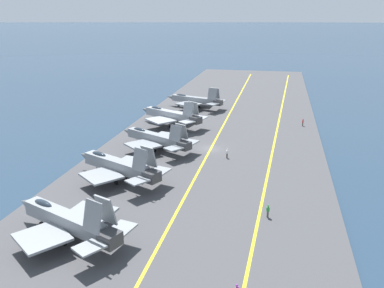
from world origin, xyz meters
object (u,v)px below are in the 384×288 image
at_px(parked_jet_fourth, 171,115).
at_px(crew_white_vest, 227,153).
at_px(crew_green_vest, 268,210).
at_px(parked_jet_nearest, 67,220).
at_px(parked_jet_second, 118,165).
at_px(parked_jet_third, 156,138).
at_px(parked_jet_fifth, 195,100).
at_px(crew_red_vest, 303,122).

distance_m(parked_jet_fourth, crew_white_vest, 23.37).
distance_m(crew_white_vest, crew_green_vest, 21.74).
distance_m(parked_jet_nearest, crew_green_vest, 23.80).
relative_size(parked_jet_second, parked_jet_third, 1.00).
height_order(parked_jet_nearest, parked_jet_third, parked_jet_nearest).
distance_m(parked_jet_fourth, parked_jet_fifth, 18.21).
xyz_separation_m(parked_jet_second, crew_green_vest, (-6.99, -22.47, -1.47)).
bearing_deg(parked_jet_second, parked_jet_nearest, -177.17).
bearing_deg(parked_jet_nearest, parked_jet_third, -0.83).
bearing_deg(parked_jet_fourth, parked_jet_second, -179.55).
bearing_deg(parked_jet_nearest, crew_white_vest, -24.75).
distance_m(parked_jet_second, crew_red_vest, 47.08).
distance_m(parked_jet_nearest, crew_red_vest, 60.92).
distance_m(parked_jet_third, parked_jet_fourth, 16.27).
xyz_separation_m(parked_jet_nearest, parked_jet_fifth, (66.12, -0.64, -0.05)).
distance_m(parked_jet_third, crew_red_vest, 35.29).
height_order(parked_jet_nearest, crew_red_vest, parked_jet_nearest).
distance_m(parked_jet_third, crew_white_vest, 13.59).
height_order(parked_jet_second, crew_green_vest, parked_jet_second).
bearing_deg(parked_jet_fourth, crew_red_vest, -77.64).
distance_m(parked_jet_second, parked_jet_fifth, 49.35).
xyz_separation_m(parked_jet_nearest, parked_jet_fourth, (47.99, 1.07, 0.23)).
bearing_deg(crew_red_vest, parked_jet_third, 129.61).
bearing_deg(parked_jet_fourth, parked_jet_nearest, -178.72).
relative_size(parked_jet_second, crew_green_vest, 9.68).
height_order(parked_jet_third, parked_jet_fifth, parked_jet_fifth).
bearing_deg(parked_jet_nearest, crew_green_vest, -65.63).
bearing_deg(crew_red_vest, parked_jet_fourth, 102.36).
relative_size(parked_jet_nearest, parked_jet_second, 0.98).
bearing_deg(crew_red_vest, parked_jet_fifth, 66.31).
bearing_deg(parked_jet_nearest, parked_jet_fourth, 1.28).
bearing_deg(crew_green_vest, crew_white_vest, 20.90).
relative_size(parked_jet_nearest, parked_jet_fourth, 0.96).
height_order(parked_jet_third, crew_red_vest, parked_jet_third).
bearing_deg(parked_jet_third, parked_jet_nearest, 179.17).
xyz_separation_m(parked_jet_second, parked_jet_fifth, (49.33, -1.47, -0.10)).
xyz_separation_m(parked_jet_nearest, crew_red_vest, (54.28, -27.63, -1.45)).
bearing_deg(parked_jet_fifth, crew_red_vest, -113.69).
bearing_deg(crew_white_vest, parked_jet_third, 82.86).
xyz_separation_m(parked_jet_third, crew_white_vest, (-1.68, -13.43, -1.29)).
relative_size(parked_jet_fourth, parked_jet_fifth, 1.02).
bearing_deg(parked_jet_third, parked_jet_fifth, -0.30).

